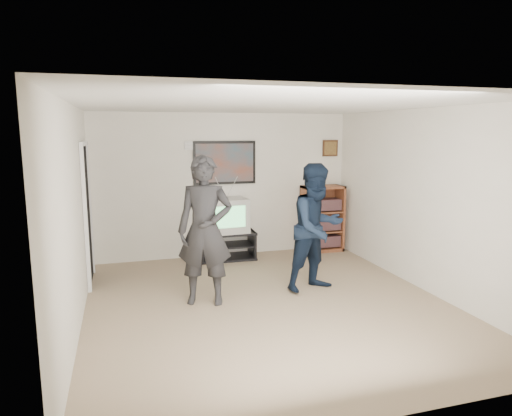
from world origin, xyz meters
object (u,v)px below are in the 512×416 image
crt_television (226,215)px  person_tall (205,231)px  bookshelf (322,218)px  media_stand (227,245)px  person_short (317,227)px

crt_television → person_tall: person_tall is taller
crt_television → bookshelf: bearing=-2.2°
media_stand → bookshelf: (1.81, 0.05, 0.36)m
bookshelf → person_tall: size_ratio=0.63×
bookshelf → person_short: 2.16m
bookshelf → person_tall: 3.23m
crt_television → media_stand: bearing=-3.8°
bookshelf → crt_television: bearing=-178.4°
media_stand → crt_television: 0.53m
crt_television → bookshelf: size_ratio=0.57×
bookshelf → person_short: size_ratio=0.68×
media_stand → person_short: size_ratio=0.55×
crt_television → person_short: (0.86, -1.87, 0.11)m
person_tall → person_short: (1.57, 0.06, -0.07)m
crt_television → person_short: 2.06m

